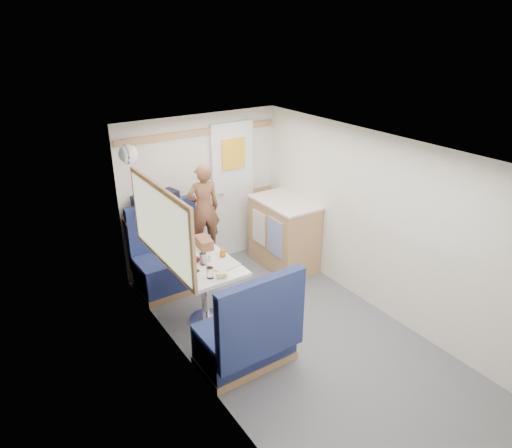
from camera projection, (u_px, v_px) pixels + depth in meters
floor at (310, 348)px, 4.62m from camera, size 4.50×4.50×0.00m
ceiling at (321, 155)px, 3.80m from camera, size 4.50×4.50×0.00m
wall_back at (202, 192)px, 5.92m from camera, size 2.20×0.02×2.00m
wall_left at (210, 297)px, 3.65m from camera, size 0.02×4.50×2.00m
wall_right at (395, 233)px, 4.77m from camera, size 0.02×4.50×2.00m
oak_trim_low at (203, 203)px, 5.97m from camera, size 2.15×0.02×0.08m
oak_trim_high at (200, 132)px, 5.59m from camera, size 2.15×0.02×0.08m
side_window at (160, 226)px, 4.32m from camera, size 0.04×1.30×0.72m
rear_door at (233, 188)px, 6.14m from camera, size 0.62×0.12×1.86m
dinette_table at (204, 275)px, 4.82m from camera, size 0.62×0.92×0.72m
bench_far at (172, 264)px, 5.59m from camera, size 0.90×0.59×1.05m
bench_near at (248, 339)px, 4.27m from camera, size 0.90×0.59×1.05m
ledge at (160, 214)px, 5.55m from camera, size 0.90×0.14×0.04m
dome_light at (128, 154)px, 4.79m from camera, size 0.20×0.20×0.20m
galley_counter at (284, 233)px, 6.02m from camera, size 0.57×0.92×0.92m
person at (204, 208)px, 5.42m from camera, size 0.44×0.33×1.08m
duffel_bag at (156, 203)px, 5.47m from camera, size 0.57×0.35×0.25m
tray at (220, 262)px, 4.74m from camera, size 0.33×0.40×0.02m
orange_fruit at (222, 254)px, 4.83m from camera, size 0.07×0.07×0.07m
cheese_block at (222, 275)px, 4.46m from camera, size 0.12×0.09×0.04m
wine_glass at (196, 260)px, 4.55m from camera, size 0.08×0.08×0.17m
tumbler_left at (210, 273)px, 4.45m from camera, size 0.07×0.07×0.11m
tumbler_mid at (181, 252)px, 4.86m from camera, size 0.06×0.06×0.10m
tumbler_right at (203, 259)px, 4.70m from camera, size 0.07×0.07×0.12m
beer_glass at (223, 254)px, 4.84m from camera, size 0.06×0.06×0.09m
pepper_grinder at (201, 258)px, 4.74m from camera, size 0.04×0.04×0.09m
salt_grinder at (210, 259)px, 4.75m from camera, size 0.04×0.04×0.09m
bread_loaf at (204, 243)px, 5.07m from camera, size 0.18×0.28×0.11m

